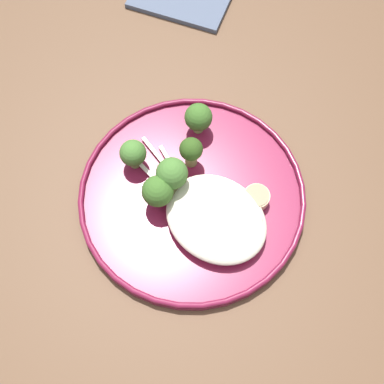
{
  "coord_description": "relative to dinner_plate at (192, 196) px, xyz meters",
  "views": [
    {
      "loc": [
        -0.19,
        0.22,
        1.34
      ],
      "look_at": [
        -0.03,
        0.02,
        0.76
      ],
      "focal_mm": 46.9,
      "sensor_mm": 36.0,
      "label": 1
    }
  ],
  "objects": [
    {
      "name": "ground",
      "position": [
        0.03,
        -0.02,
        -0.75
      ],
      "size": [
        6.0,
        6.0,
        0.0
      ],
      "primitive_type": "plane",
      "color": "#47423D"
    },
    {
      "name": "wooden_dining_table",
      "position": [
        0.03,
        -0.02,
        -0.09
      ],
      "size": [
        1.4,
        1.0,
        0.74
      ],
      "color": "brown",
      "rests_on": "ground"
    },
    {
      "name": "dinner_plate",
      "position": [
        0.0,
        0.0,
        0.0
      ],
      "size": [
        0.29,
        0.29,
        0.02
      ],
      "color": "maroon",
      "rests_on": "wooden_dining_table"
    },
    {
      "name": "noodle_bed",
      "position": [
        -0.05,
        0.01,
        0.02
      ],
      "size": [
        0.13,
        0.11,
        0.03
      ],
      "color": "beige",
      "rests_on": "dinner_plate"
    },
    {
      "name": "seared_scallop_half_hidden",
      "position": [
        0.01,
        0.01,
        0.01
      ],
      "size": [
        0.03,
        0.03,
        0.02
      ],
      "color": "#DBB77A",
      "rests_on": "dinner_plate"
    },
    {
      "name": "seared_scallop_right_edge",
      "position": [
        -0.08,
        -0.01,
        0.01
      ],
      "size": [
        0.03,
        0.03,
        0.02
      ],
      "color": "#DBB77A",
      "rests_on": "dinner_plate"
    },
    {
      "name": "seared_scallop_rear_pale",
      "position": [
        -0.07,
        -0.05,
        0.01
      ],
      "size": [
        0.03,
        0.03,
        0.02
      ],
      "color": "beige",
      "rests_on": "dinner_plate"
    },
    {
      "name": "seared_scallop_front_small",
      "position": [
        -0.05,
        0.01,
        0.01
      ],
      "size": [
        0.02,
        0.02,
        0.02
      ],
      "color": "#E5C689",
      "rests_on": "dinner_plate"
    },
    {
      "name": "seared_scallop_on_noodles",
      "position": [
        -0.01,
        -0.01,
        0.01
      ],
      "size": [
        0.03,
        0.03,
        0.01
      ],
      "color": "#DBB77A",
      "rests_on": "dinner_plate"
    },
    {
      "name": "seared_scallop_large_seared",
      "position": [
        -0.03,
        -0.02,
        0.01
      ],
      "size": [
        0.03,
        0.03,
        0.02
      ],
      "color": "beige",
      "rests_on": "dinner_plate"
    },
    {
      "name": "seared_scallop_tiny_bay",
      "position": [
        -0.07,
        0.02,
        0.01
      ],
      "size": [
        0.03,
        0.03,
        0.01
      ],
      "color": "#DBB77A",
      "rests_on": "dinner_plate"
    },
    {
      "name": "broccoli_floret_tall_stalk",
      "position": [
        0.09,
        0.01,
        0.03
      ],
      "size": [
        0.03,
        0.03,
        0.05
      ],
      "color": "#7A994C",
      "rests_on": "dinner_plate"
    },
    {
      "name": "broccoli_floret_rear_charred",
      "position": [
        0.03,
        -0.04,
        0.03
      ],
      "size": [
        0.03,
        0.03,
        0.05
      ],
      "color": "#89A356",
      "rests_on": "dinner_plate"
    },
    {
      "name": "broccoli_floret_split_head",
      "position": [
        0.06,
        -0.08,
        0.03
      ],
      "size": [
        0.04,
        0.04,
        0.05
      ],
      "color": "#89A356",
      "rests_on": "dinner_plate"
    },
    {
      "name": "broccoli_floret_left_leaning",
      "position": [
        0.02,
        0.01,
        0.04
      ],
      "size": [
        0.04,
        0.04,
        0.06
      ],
      "color": "#7A994C",
      "rests_on": "dinner_plate"
    },
    {
      "name": "broccoli_floret_center_pile",
      "position": [
        0.02,
        0.03,
        0.04
      ],
      "size": [
        0.04,
        0.04,
        0.05
      ],
      "color": "#89A356",
      "rests_on": "dinner_plate"
    },
    {
      "name": "onion_sliver_pale_crescent",
      "position": [
        0.08,
        -0.01,
        0.01
      ],
      "size": [
        0.05,
        0.02,
        0.0
      ],
      "primitive_type": "cube",
      "rotation": [
        0.0,
        0.0,
        6.05
      ],
      "color": "silver",
      "rests_on": "dinner_plate"
    },
    {
      "name": "onion_sliver_long_sliver",
      "position": [
        0.05,
        -0.02,
        0.01
      ],
      "size": [
        0.05,
        0.02,
        0.0
      ],
      "primitive_type": "cube",
      "rotation": [
        0.0,
        0.0,
        2.76
      ],
      "color": "silver",
      "rests_on": "dinner_plate"
    },
    {
      "name": "onion_sliver_short_strip",
      "position": [
        0.08,
        0.01,
        0.01
      ],
      "size": [
        0.06,
        0.01,
        0.0
      ],
      "primitive_type": "cube",
      "rotation": [
        0.0,
        0.0,
        6.14
      ],
      "color": "silver",
      "rests_on": "dinner_plate"
    }
  ]
}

